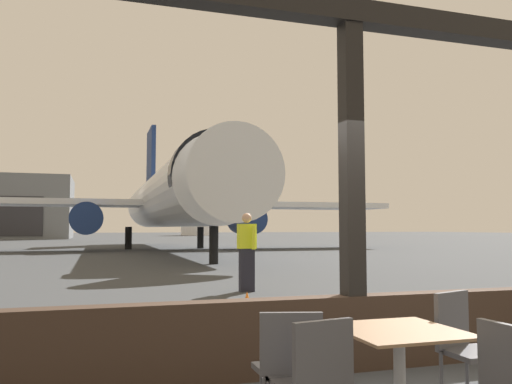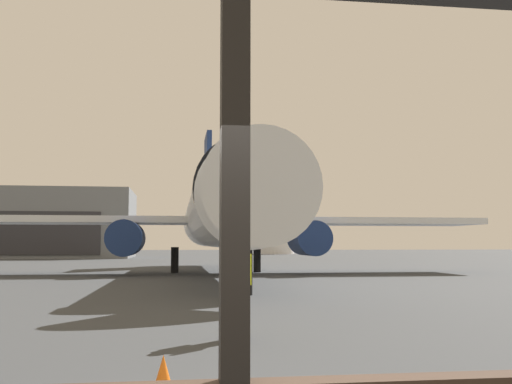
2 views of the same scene
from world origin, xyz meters
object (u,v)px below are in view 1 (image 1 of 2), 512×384
at_px(ground_crew_worker, 247,251).
at_px(airplane, 172,198).
at_px(dining_table, 400,374).
at_px(traffic_cone, 247,313).
at_px(cafe_chair_aisle_right, 464,341).
at_px(cafe_chair_window_right, 290,363).
at_px(fuel_storage_tank, 198,220).
at_px(cafe_chair_window_left, 314,377).

bearing_deg(ground_crew_worker, airplane, 86.78).
xyz_separation_m(dining_table, traffic_cone, (-0.02, 3.65, -0.16)).
bearing_deg(traffic_cone, cafe_chair_aisle_right, -77.87).
bearing_deg(traffic_cone, dining_table, -89.73).
height_order(cafe_chair_window_right, fuel_storage_tank, fuel_storage_tank).
height_order(dining_table, airplane, airplane).
bearing_deg(airplane, ground_crew_worker, -93.22).
bearing_deg(traffic_cone, cafe_chair_window_right, -101.80).
relative_size(cafe_chair_aisle_right, airplane, 0.03).
xyz_separation_m(cafe_chair_window_left, traffic_cone, (0.71, 3.89, -0.27)).
height_order(dining_table, ground_crew_worker, ground_crew_worker).
relative_size(ground_crew_worker, fuel_storage_tank, 0.28).
relative_size(cafe_chair_aisle_right, ground_crew_worker, 0.52).
xyz_separation_m(cafe_chair_window_right, cafe_chair_aisle_right, (1.48, 0.15, 0.02)).
distance_m(cafe_chair_window_right, cafe_chair_aisle_right, 1.49).
relative_size(dining_table, traffic_cone, 1.43).
distance_m(dining_table, cafe_chair_window_left, 0.78).
xyz_separation_m(dining_table, ground_crew_worker, (1.22, 7.94, 0.48)).
distance_m(airplane, fuel_storage_tank, 63.76).
xyz_separation_m(cafe_chair_window_right, traffic_cone, (0.75, 3.57, -0.28)).
distance_m(cafe_chair_aisle_right, traffic_cone, 3.51).
bearing_deg(traffic_cone, airplane, 84.52).
bearing_deg(cafe_chair_window_right, traffic_cone, 78.20).
bearing_deg(dining_table, airplane, 85.25).
xyz_separation_m(dining_table, cafe_chair_aisle_right, (0.72, 0.23, 0.13)).
height_order(airplane, fuel_storage_tank, airplane).
bearing_deg(cafe_chair_window_left, fuel_storage_tank, 79.74).
xyz_separation_m(dining_table, cafe_chair_window_left, (-0.73, -0.24, 0.11)).
xyz_separation_m(cafe_chair_aisle_right, airplane, (1.67, 28.50, 2.69)).
distance_m(airplane, traffic_cone, 25.37).
xyz_separation_m(cafe_chair_aisle_right, fuel_storage_tank, (15.08, 90.83, 2.28)).
relative_size(cafe_chair_window_left, fuel_storage_tank, 0.14).
distance_m(cafe_chair_aisle_right, airplane, 28.67).
distance_m(cafe_chair_window_left, ground_crew_worker, 8.41).
relative_size(airplane, fuel_storage_tank, 5.01).
height_order(cafe_chair_aisle_right, fuel_storage_tank, fuel_storage_tank).
xyz_separation_m(cafe_chair_window_left, ground_crew_worker, (1.95, 8.17, 0.37)).
relative_size(dining_table, cafe_chair_aisle_right, 0.86).
relative_size(cafe_chair_aisle_right, fuel_storage_tank, 0.15).
bearing_deg(cafe_chair_aisle_right, ground_crew_worker, 86.30).
xyz_separation_m(dining_table, airplane, (2.39, 28.73, 2.82)).
height_order(cafe_chair_aisle_right, ground_crew_worker, ground_crew_worker).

